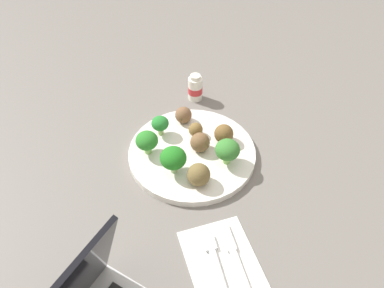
{
  "coord_description": "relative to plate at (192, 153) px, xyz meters",
  "views": [
    {
      "loc": [
        -0.55,
        0.12,
        0.6
      ],
      "look_at": [
        0.0,
        0.0,
        0.04
      ],
      "focal_mm": 34.69,
      "sensor_mm": 36.0,
      "label": 1
    }
  ],
  "objects": [
    {
      "name": "yogurt_bottle",
      "position": [
        0.2,
        -0.05,
        0.02
      ],
      "size": [
        0.04,
        0.04,
        0.07
      ],
      "color": "white",
      "rests_on": "ground_plane"
    },
    {
      "name": "plate",
      "position": [
        0.0,
        0.0,
        0.0
      ],
      "size": [
        0.28,
        0.28,
        0.02
      ],
      "primitive_type": "cylinder",
      "color": "white",
      "rests_on": "ground_plane"
    },
    {
      "name": "napkin",
      "position": [
        -0.27,
        -0.0,
        -0.01
      ],
      "size": [
        0.18,
        0.14,
        0.01
      ],
      "primitive_type": "cube",
      "rotation": [
        0.0,
        0.0,
        0.1
      ],
      "color": "white",
      "rests_on": "ground_plane"
    },
    {
      "name": "fork",
      "position": [
        -0.26,
        0.01,
        -0.0
      ],
      "size": [
        0.12,
        0.02,
        0.01
      ],
      "color": "silver",
      "rests_on": "napkin"
    },
    {
      "name": "meatball_back_right",
      "position": [
        0.05,
        -0.02,
        0.02
      ],
      "size": [
        0.03,
        0.03,
        0.03
      ],
      "primitive_type": "sphere",
      "color": "brown",
      "rests_on": "plate"
    },
    {
      "name": "broccoli_floret_back_right",
      "position": [
        0.01,
        0.1,
        0.04
      ],
      "size": [
        0.05,
        0.05,
        0.05
      ],
      "color": "#97CE6F",
      "rests_on": "plate"
    },
    {
      "name": "broccoli_floret_mid_right",
      "position": [
        0.07,
        0.06,
        0.04
      ],
      "size": [
        0.04,
        0.04,
        0.05
      ],
      "color": "#A5C376",
      "rests_on": "plate"
    },
    {
      "name": "ground_plane",
      "position": [
        0.0,
        0.0,
        -0.01
      ],
      "size": [
        4.0,
        4.0,
        0.0
      ],
      "primitive_type": "plane",
      "color": "slate"
    },
    {
      "name": "meatball_center",
      "position": [
        0.1,
        0.0,
        0.03
      ],
      "size": [
        0.04,
        0.04,
        0.04
      ],
      "primitive_type": "sphere",
      "color": "brown",
      "rests_on": "plate"
    },
    {
      "name": "knife",
      "position": [
        -0.26,
        -0.02,
        -0.0
      ],
      "size": [
        0.15,
        0.02,
        0.01
      ],
      "color": "white",
      "rests_on": "napkin"
    },
    {
      "name": "broccoli_floret_front_left",
      "position": [
        -0.05,
        0.05,
        0.05
      ],
      "size": [
        0.05,
        0.05,
        0.06
      ],
      "color": "#9DBD83",
      "rests_on": "plate"
    },
    {
      "name": "meatball_front_right",
      "position": [
        -0.0,
        -0.02,
        0.03
      ],
      "size": [
        0.04,
        0.04,
        0.04
      ],
      "primitive_type": "sphere",
      "color": "brown",
      "rests_on": "plate"
    },
    {
      "name": "meatball_mid_left",
      "position": [
        -0.09,
        0.01,
        0.03
      ],
      "size": [
        0.05,
        0.05,
        0.05
      ],
      "primitive_type": "sphere",
      "color": "brown",
      "rests_on": "plate"
    },
    {
      "name": "meatball_front_left",
      "position": [
        0.02,
        -0.08,
        0.03
      ],
      "size": [
        0.04,
        0.04,
        0.04
      ],
      "primitive_type": "sphere",
      "color": "brown",
      "rests_on": "plate"
    },
    {
      "name": "broccoli_floret_far_rim",
      "position": [
        -0.05,
        -0.06,
        0.04
      ],
      "size": [
        0.05,
        0.05,
        0.06
      ],
      "color": "#8FCE66",
      "rests_on": "plate"
    }
  ]
}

